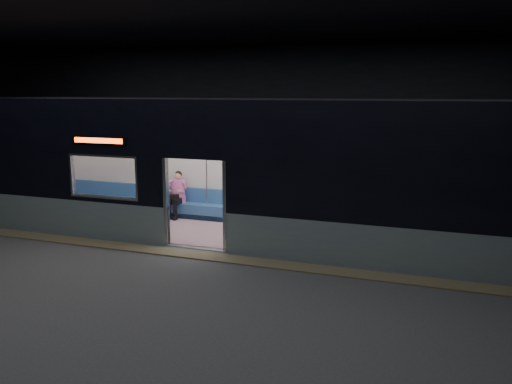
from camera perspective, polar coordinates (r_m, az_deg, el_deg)
The scene contains 7 objects.
station_floor at distance 11.57m, azimuth -8.69°, elevation -7.32°, with size 24.00×14.00×0.01m, color #47494C.
station_envelope at distance 11.02m, azimuth -9.23°, elevation 11.15°, with size 24.00×14.00×5.00m.
tactile_strip at distance 12.03m, azimuth -7.41°, elevation -6.49°, with size 22.80×0.50×0.03m, color #8C7F59.
metro_car at distance 13.40m, azimuth -3.61°, elevation 3.35°, with size 18.00×3.04×3.35m.
passenger at distance 15.26m, azimuth -8.27°, elevation 0.06°, with size 0.40×0.66×1.30m.
handbag at distance 15.11m, azimuth -8.71°, elevation -0.48°, with size 0.25×0.21×0.12m, color black.
transit_map at distance 13.72m, azimuth 12.27°, elevation 1.90°, with size 1.11×0.03×0.72m, color white.
Camera 1 is at (5.44, -9.58, 3.54)m, focal length 38.00 mm.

